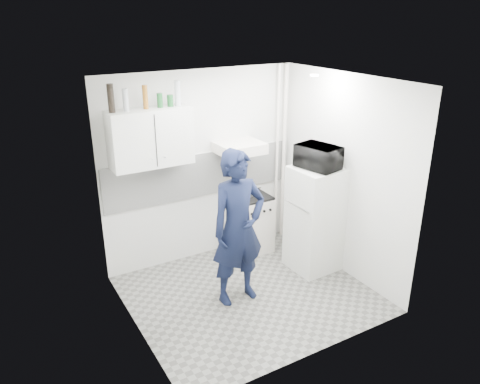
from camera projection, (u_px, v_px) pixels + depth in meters
floor at (249, 294)px, 5.79m from camera, size 2.80×2.80×0.00m
ceiling at (251, 81)px, 4.85m from camera, size 2.80×2.80×0.00m
wall_back at (202, 167)px, 6.32m from camera, size 2.80×0.00×2.80m
wall_left at (130, 223)px, 4.66m from camera, size 0.00×2.60×2.60m
wall_right at (343, 176)px, 5.98m from camera, size 0.00×2.60×2.60m
person at (238, 228)px, 5.39m from camera, size 0.69×0.46×1.88m
stove at (251, 224)px, 6.75m from camera, size 0.51×0.51×0.81m
fridge at (315, 219)px, 6.17m from camera, size 0.61×0.61×1.42m
stove_top at (251, 197)px, 6.60m from camera, size 0.49×0.49×0.03m
saucepan at (247, 192)px, 6.58m from camera, size 0.17×0.17×0.09m
microwave at (319, 157)px, 5.86m from camera, size 0.60×0.47×0.30m
bottle_a at (111, 98)px, 5.24m from camera, size 0.07×0.07×0.32m
bottle_b at (126, 100)px, 5.33m from camera, size 0.07×0.07×0.26m
bottle_d at (145, 97)px, 5.44m from camera, size 0.06×0.06×0.28m
canister_a at (160, 100)px, 5.54m from camera, size 0.07×0.07×0.17m
canister_b at (170, 101)px, 5.61m from camera, size 0.07×0.07×0.14m
bottle_e at (178, 93)px, 5.63m from camera, size 0.08×0.08×0.30m
upper_cabinet at (151, 138)px, 5.63m from camera, size 1.00×0.35×0.70m
range_hood at (240, 148)px, 6.24m from camera, size 0.60×0.50×0.14m
backsplash at (202, 174)px, 6.35m from camera, size 2.74×0.03×0.60m
pipe_a at (284, 155)px, 6.87m from camera, size 0.05×0.05×2.60m
pipe_b at (277, 156)px, 6.81m from camera, size 0.04×0.04×2.60m
ceiling_spot_fixture at (314, 75)px, 5.49m from camera, size 0.10×0.10×0.02m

